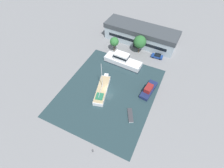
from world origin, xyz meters
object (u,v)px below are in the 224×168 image
(quay_tree_near_building, at_px, (114,42))
(parked_car, at_px, (157,56))
(quay_tree_by_water, at_px, (140,42))
(small_dinghy, at_px, (130,115))
(warehouse_building, at_px, (141,35))
(cabin_boat, at_px, (149,90))
(motor_cruiser, at_px, (122,60))
(sailboat_moored, at_px, (102,90))

(quay_tree_near_building, bearing_deg, parked_car, 11.17)
(quay_tree_near_building, distance_m, quay_tree_by_water, 9.40)
(small_dinghy, bearing_deg, warehouse_building, 77.87)
(cabin_boat, bearing_deg, quay_tree_by_water, 126.53)
(warehouse_building, distance_m, quay_tree_by_water, 6.97)
(quay_tree_by_water, bearing_deg, motor_cruiser, -109.61)
(sailboat_moored, bearing_deg, parked_car, 49.97)
(motor_cruiser, bearing_deg, quay_tree_near_building, 50.59)
(cabin_boat, bearing_deg, warehouse_building, 123.04)
(sailboat_moored, distance_m, cabin_boat, 14.44)
(parked_car, distance_m, cabin_boat, 17.01)
(parked_car, xyz_separation_m, small_dinghy, (0.27, -27.50, -0.57))
(sailboat_moored, height_order, cabin_boat, sailboat_moored)
(sailboat_moored, xyz_separation_m, cabin_boat, (13.04, 6.19, 0.13))
(sailboat_moored, height_order, small_dinghy, sailboat_moored)
(motor_cruiser, bearing_deg, parked_car, -47.02)
(quay_tree_by_water, distance_m, sailboat_moored, 23.72)
(small_dinghy, bearing_deg, quay_tree_by_water, 77.82)
(quay_tree_by_water, distance_m, cabin_boat, 19.75)
(warehouse_building, distance_m, quay_tree_near_building, 12.05)
(cabin_boat, bearing_deg, parked_car, 104.42)
(quay_tree_by_water, distance_m, small_dinghy, 28.92)
(quay_tree_near_building, bearing_deg, cabin_boat, -36.88)
(small_dinghy, height_order, cabin_boat, cabin_boat)
(quay_tree_near_building, relative_size, cabin_boat, 0.72)
(quay_tree_by_water, height_order, sailboat_moored, sailboat_moored)
(warehouse_building, relative_size, cabin_boat, 3.53)
(quay_tree_by_water, bearing_deg, warehouse_building, 105.71)
(parked_car, distance_m, sailboat_moored, 25.55)
(quay_tree_near_building, bearing_deg, warehouse_building, 54.56)
(warehouse_building, xyz_separation_m, quay_tree_near_building, (-6.97, -9.79, 0.80))
(warehouse_building, xyz_separation_m, cabin_boat, (11.28, -23.48, -2.56))
(warehouse_building, height_order, cabin_boat, warehouse_building)
(warehouse_building, distance_m, motor_cruiser, 15.32)
(small_dinghy, bearing_deg, parked_car, 62.92)
(warehouse_building, distance_m, parked_car, 11.62)
(parked_car, bearing_deg, small_dinghy, 177.95)
(quay_tree_near_building, relative_size, parked_car, 1.40)
(motor_cruiser, bearing_deg, small_dinghy, -147.09)
(parked_car, height_order, sailboat_moored, sailboat_moored)
(sailboat_moored, bearing_deg, warehouse_building, 71.98)
(small_dinghy, bearing_deg, sailboat_moored, 130.83)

